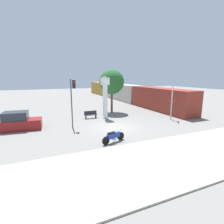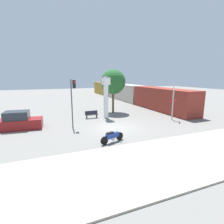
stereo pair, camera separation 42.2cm
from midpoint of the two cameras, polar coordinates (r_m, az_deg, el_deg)
ground_plane at (r=17.93m, az=1.83°, el=-5.13°), size 120.00×120.00×0.00m
sidewalk_strip at (r=11.82m, az=17.39°, el=-14.58°), size 36.00×6.00×0.10m
motorcycle at (r=13.93m, az=0.95°, el=-8.04°), size 2.17×0.86×0.99m
clock_tower at (r=21.48m, az=-1.43°, el=6.88°), size 1.04×1.04×5.19m
freight_train at (r=38.82m, az=4.58°, el=6.45°), size 2.80×38.62×3.40m
traffic_light at (r=17.58m, az=-11.99°, el=5.38°), size 0.50×0.35×4.89m
railroad_crossing_signal at (r=21.94m, az=19.82°, el=3.29°), size 0.90×0.82×4.13m
street_tree at (r=24.86m, az=0.85°, el=9.80°), size 3.48×3.48×6.13m
bench at (r=21.95m, az=-6.15°, el=-0.75°), size 1.60×0.44×0.92m
parked_car at (r=19.51m, az=-27.56°, el=-2.80°), size 4.35×2.18×1.80m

